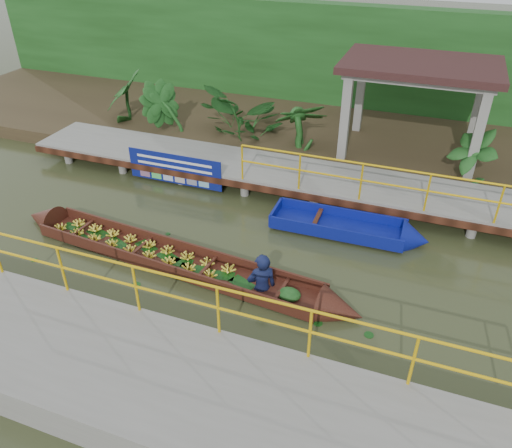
% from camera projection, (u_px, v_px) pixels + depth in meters
% --- Properties ---
extents(ground, '(80.00, 80.00, 0.00)m').
position_uv_depth(ground, '(242.00, 255.00, 11.67)').
color(ground, '#2C3118').
rests_on(ground, ground).
extents(land_strip, '(30.00, 8.00, 0.45)m').
position_uv_depth(land_strip, '(321.00, 131.00, 17.46)').
color(land_strip, '#372B1B').
rests_on(land_strip, ground).
extents(far_dock, '(16.00, 2.06, 1.66)m').
position_uv_depth(far_dock, '(287.00, 174.00, 14.11)').
color(far_dock, gray).
rests_on(far_dock, ground).
extents(near_dock, '(18.00, 2.40, 1.73)m').
position_uv_depth(near_dock, '(202.00, 400.00, 7.90)').
color(near_dock, gray).
rests_on(near_dock, ground).
extents(pavilion, '(4.40, 3.00, 3.00)m').
position_uv_depth(pavilion, '(420.00, 75.00, 14.23)').
color(pavilion, gray).
rests_on(pavilion, ground).
extents(foliage_backdrop, '(30.00, 0.80, 4.00)m').
position_uv_depth(foliage_backdrop, '(341.00, 62.00, 18.47)').
color(foliage_backdrop, '#184115').
rests_on(foliage_backdrop, ground).
extents(vendor_boat, '(8.86, 1.67, 2.11)m').
position_uv_depth(vendor_boat, '(186.00, 258.00, 11.12)').
color(vendor_boat, '#39160F').
rests_on(vendor_boat, ground).
extents(moored_blue_boat, '(3.86, 1.10, 0.92)m').
position_uv_depth(moored_blue_boat, '(375.00, 233.00, 12.16)').
color(moored_blue_boat, navy).
rests_on(moored_blue_boat, ground).
extents(blue_banner, '(2.91, 0.04, 0.91)m').
position_uv_depth(blue_banner, '(175.00, 169.00, 14.22)').
color(blue_banner, navy).
rests_on(blue_banner, ground).
extents(tropical_plants, '(14.38, 1.38, 1.72)m').
position_uv_depth(tropical_plants, '(292.00, 122.00, 15.27)').
color(tropical_plants, '#184115').
rests_on(tropical_plants, ground).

